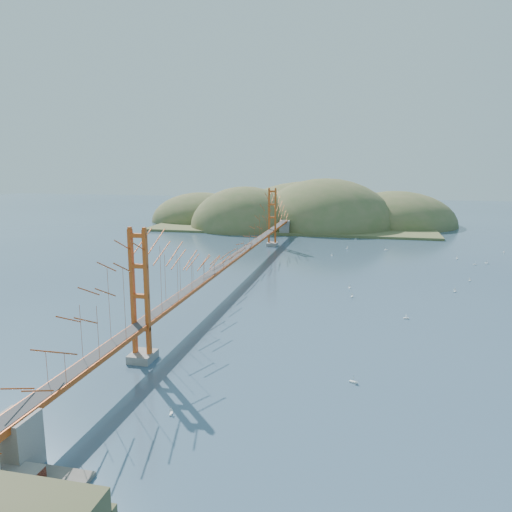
% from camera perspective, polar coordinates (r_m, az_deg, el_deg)
% --- Properties ---
extents(ground, '(320.00, 320.00, 0.00)m').
position_cam_1_polar(ground, '(72.33, -2.63, -2.80)').
color(ground, '#304860').
rests_on(ground, ground).
extents(bridge, '(2.20, 94.40, 12.00)m').
position_cam_1_polar(bridge, '(71.16, -2.64, 2.73)').
color(bridge, gray).
rests_on(bridge, ground).
extents(fort, '(3.70, 2.30, 1.75)m').
position_cam_1_polar(fort, '(31.64, -27.07, -21.82)').
color(fort, maroon).
rests_on(fort, ground).
extents(far_headlands, '(84.00, 58.00, 25.00)m').
position_cam_1_polar(far_headlands, '(138.32, 5.75, 3.77)').
color(far_headlands, olive).
rests_on(far_headlands, ground).
extents(sailboat_4, '(0.55, 0.55, 0.58)m').
position_cam_1_polar(sailboat_4, '(78.18, 23.24, -2.54)').
color(sailboat_4, white).
rests_on(sailboat_4, ground).
extents(sailboat_15, '(0.67, 0.67, 0.72)m').
position_cam_1_polar(sailboat_15, '(92.38, 24.87, -0.69)').
color(sailboat_15, white).
rests_on(sailboat_15, ground).
extents(sailboat_8, '(0.56, 0.56, 0.59)m').
position_cam_1_polar(sailboat_8, '(104.38, 26.48, 0.40)').
color(sailboat_8, white).
rests_on(sailboat_8, ground).
extents(sailboat_7, '(0.59, 0.51, 0.68)m').
position_cam_1_polar(sailboat_7, '(99.41, 14.61, 0.74)').
color(sailboat_7, white).
rests_on(sailboat_7, ground).
extents(sailboat_10, '(0.46, 0.52, 0.59)m').
position_cam_1_polar(sailboat_10, '(36.28, -9.68, -17.24)').
color(sailboat_10, white).
rests_on(sailboat_10, ground).
extents(sailboat_16, '(0.54, 0.54, 0.57)m').
position_cam_1_polar(sailboat_16, '(91.60, 8.65, 0.11)').
color(sailboat_16, white).
rests_on(sailboat_16, ground).
extents(sailboat_1, '(0.52, 0.54, 0.60)m').
position_cam_1_polar(sailboat_1, '(69.01, 10.65, -3.53)').
color(sailboat_1, white).
rests_on(sailboat_1, ground).
extents(sailboat_17, '(0.58, 0.58, 0.66)m').
position_cam_1_polar(sailboat_17, '(90.42, 23.73, -0.84)').
color(sailboat_17, white).
rests_on(sailboat_17, ground).
extents(sailboat_2, '(0.57, 0.50, 0.66)m').
position_cam_1_polar(sailboat_2, '(57.56, 16.77, -6.74)').
color(sailboat_2, white).
rests_on(sailboat_2, ground).
extents(sailboat_6, '(0.66, 0.66, 0.74)m').
position_cam_1_polar(sailboat_6, '(40.94, 11.07, -13.84)').
color(sailboat_6, white).
rests_on(sailboat_6, ground).
extents(sailboat_12, '(0.51, 0.45, 0.57)m').
position_cam_1_polar(sailboat_12, '(111.10, 11.31, 1.92)').
color(sailboat_12, white).
rests_on(sailboat_12, ground).
extents(sailboat_9, '(0.67, 0.67, 0.73)m').
position_cam_1_polar(sailboat_9, '(94.27, 21.98, -0.25)').
color(sailboat_9, white).
rests_on(sailboat_9, ground).
extents(sailboat_14, '(0.62, 0.62, 0.67)m').
position_cam_1_polar(sailboat_14, '(71.01, 21.77, -3.72)').
color(sailboat_14, white).
rests_on(sailboat_14, ground).
extents(sailboat_0, '(0.49, 0.59, 0.69)m').
position_cam_1_polar(sailboat_0, '(64.69, 10.89, -4.51)').
color(sailboat_0, white).
rests_on(sailboat_0, ground).
extents(sailboat_extra_0, '(0.67, 0.67, 0.70)m').
position_cam_1_polar(sailboat_extra_0, '(99.40, 10.39, 0.91)').
color(sailboat_extra_0, white).
rests_on(sailboat_extra_0, ground).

